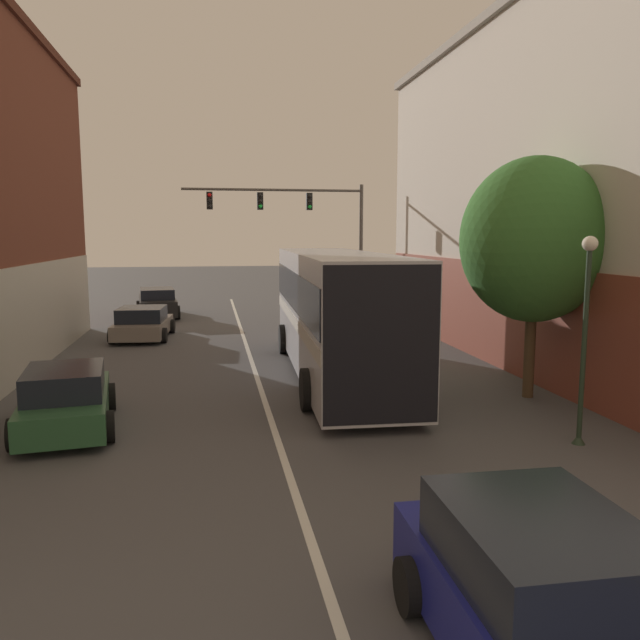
{
  "coord_description": "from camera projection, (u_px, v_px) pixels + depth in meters",
  "views": [
    {
      "loc": [
        -1.24,
        -1.22,
        4.08
      ],
      "look_at": [
        1.58,
        14.81,
        1.83
      ],
      "focal_mm": 35.0,
      "sensor_mm": 36.0,
      "label": 1
    }
  ],
  "objects": [
    {
      "name": "parked_car_left_near",
      "position": [
        143.0,
        323.0,
        24.5
      ],
      "size": [
        2.33,
        3.98,
        1.25
      ],
      "rotation": [
        0.0,
        0.0,
        1.5
      ],
      "color": "slate",
      "rests_on": "ground_plane"
    },
    {
      "name": "traffic_signal_gantry",
      "position": [
        303.0,
        219.0,
        29.51
      ],
      "size": [
        8.54,
        0.36,
        6.43
      ],
      "color": "#514C47",
      "rests_on": "ground_plane"
    },
    {
      "name": "building_right_storefront",
      "position": [
        638.0,
        185.0,
        19.43
      ],
      "size": [
        9.36,
        22.2,
        10.97
      ],
      "color": "beige",
      "rests_on": "ground_plane"
    },
    {
      "name": "parked_car_left_mid",
      "position": [
        157.0,
        303.0,
        31.03
      ],
      "size": [
        2.39,
        4.77,
        1.43
      ],
      "rotation": [
        0.0,
        0.0,
        1.68
      ],
      "color": "black",
      "rests_on": "ground_plane"
    },
    {
      "name": "street_lamp",
      "position": [
        585.0,
        332.0,
        11.92
      ],
      "size": [
        0.29,
        0.29,
        4.05
      ],
      "color": "#233323",
      "rests_on": "ground_plane"
    },
    {
      "name": "lane_center_line",
      "position": [
        257.0,
        378.0,
        17.76
      ],
      "size": [
        0.14,
        44.38,
        0.01
      ],
      "color": "silver",
      "rests_on": "ground_plane"
    },
    {
      "name": "parked_car_left_far",
      "position": [
        66.0,
        400.0,
        13.05
      ],
      "size": [
        2.31,
        4.05,
        1.34
      ],
      "rotation": [
        0.0,
        0.0,
        1.7
      ],
      "color": "#285633",
      "rests_on": "ground_plane"
    },
    {
      "name": "hatchback_foreground",
      "position": [
        548.0,
        609.0,
        5.62
      ],
      "size": [
        2.07,
        4.14,
        1.54
      ],
      "rotation": [
        0.0,
        0.0,
        1.56
      ],
      "color": "navy",
      "rests_on": "ground_plane"
    },
    {
      "name": "bus",
      "position": [
        336.0,
        307.0,
        17.9
      ],
      "size": [
        3.08,
        11.57,
        3.56
      ],
      "rotation": [
        0.0,
        0.0,
        1.53
      ],
      "color": "#B7B7BC",
      "rests_on": "ground_plane"
    },
    {
      "name": "street_tree_near",
      "position": [
        535.0,
        240.0,
        15.23
      ],
      "size": [
        3.67,
        3.3,
        5.96
      ],
      "color": "#4C3823",
      "rests_on": "ground_plane"
    }
  ]
}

